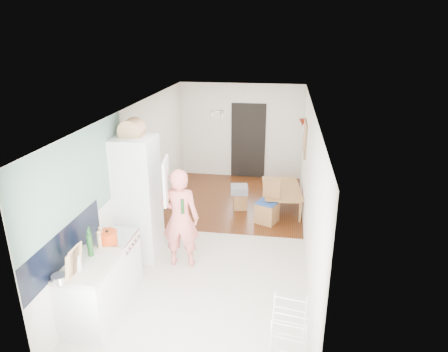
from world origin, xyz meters
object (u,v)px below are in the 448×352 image
(person, at_px, (180,210))
(dining_table, at_px, (282,200))
(stool, at_px, (240,201))
(drying_rack, at_px, (289,333))
(dining_chair, at_px, (267,202))

(person, height_order, dining_table, person)
(person, xyz_separation_m, stool, (0.73, 2.36, -0.82))
(dining_table, bearing_deg, drying_rack, 175.51)
(dining_table, bearing_deg, dining_chair, 150.35)
(person, xyz_separation_m, dining_chair, (1.35, 1.79, -0.55))
(person, relative_size, dining_table, 1.66)
(person, distance_m, stool, 2.61)
(person, relative_size, stool, 5.18)
(dining_chair, height_order, drying_rack, dining_chair)
(stool, bearing_deg, drying_rack, -75.96)
(person, bearing_deg, stool, -110.00)
(dining_table, xyz_separation_m, drying_rack, (0.13, -4.36, 0.18))
(dining_chair, xyz_separation_m, drying_rack, (0.44, -3.65, -0.07))
(person, relative_size, drying_rack, 2.57)
(person, distance_m, dining_chair, 2.31)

